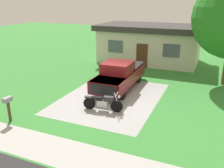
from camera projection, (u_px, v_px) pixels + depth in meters
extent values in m
plane|color=#398838|center=(112.00, 98.00, 15.07)|extent=(80.00, 80.00, 0.00)
cube|color=#A3A3A3|center=(112.00, 98.00, 15.07)|extent=(5.62, 7.59, 0.01)
cube|color=#ABABA6|center=(53.00, 149.00, 9.86)|extent=(36.00, 1.80, 0.01)
cylinder|color=black|center=(117.00, 106.00, 13.05)|extent=(0.67, 0.22, 0.66)
cylinder|color=black|center=(89.00, 103.00, 13.42)|extent=(0.67, 0.22, 0.66)
cube|color=silver|center=(102.00, 103.00, 13.21)|extent=(0.59, 0.34, 0.32)
cube|color=#28282D|center=(109.00, 99.00, 13.03)|extent=(0.55, 0.34, 0.24)
cube|color=black|center=(97.00, 98.00, 13.19)|extent=(0.64, 0.37, 0.12)
cube|color=#28282D|center=(89.00, 97.00, 13.30)|extent=(0.50, 0.27, 0.08)
cylinder|color=silver|center=(117.00, 100.00, 12.93)|extent=(0.34, 0.11, 0.77)
cylinder|color=silver|center=(117.00, 94.00, 12.82)|extent=(0.14, 0.70, 0.04)
sphere|color=silver|center=(119.00, 97.00, 12.84)|extent=(0.16, 0.16, 0.16)
cylinder|color=black|center=(122.00, 92.00, 14.73)|extent=(0.32, 0.85, 0.84)
cylinder|color=black|center=(97.00, 89.00, 15.31)|extent=(0.32, 0.85, 0.84)
cylinder|color=black|center=(138.00, 76.00, 17.79)|extent=(0.32, 0.85, 0.84)
cylinder|color=black|center=(117.00, 74.00, 18.37)|extent=(0.32, 0.85, 0.84)
cube|color=maroon|center=(120.00, 77.00, 16.47)|extent=(2.11, 5.64, 0.80)
cube|color=maroon|center=(109.00, 80.00, 14.75)|extent=(1.94, 1.94, 0.20)
cube|color=maroon|center=(118.00, 67.00, 15.87)|extent=(1.84, 1.93, 0.70)
cube|color=#3F4C56|center=(113.00, 72.00, 15.20)|extent=(1.70, 0.19, 0.60)
cube|color=black|center=(127.00, 68.00, 17.74)|extent=(1.95, 2.44, 0.50)
cube|color=black|center=(103.00, 90.00, 14.03)|extent=(1.70, 0.13, 0.64)
cube|color=#4C3823|center=(9.00, 111.00, 12.02)|extent=(0.10, 0.10, 1.10)
cube|color=gray|center=(7.00, 99.00, 11.82)|extent=(0.26, 0.48, 0.22)
cube|color=beige|center=(149.00, 46.00, 23.47)|extent=(9.00, 5.00, 3.00)
cube|color=#383333|center=(150.00, 27.00, 22.89)|extent=(9.60, 5.60, 0.50)
cube|color=#4C2D19|center=(142.00, 56.00, 21.42)|extent=(1.00, 0.08, 2.10)
cube|color=#4C5966|center=(115.00, 46.00, 22.14)|extent=(1.40, 0.06, 1.10)
cube|color=#4C5966|center=(171.00, 51.00, 20.27)|extent=(1.40, 0.06, 1.10)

